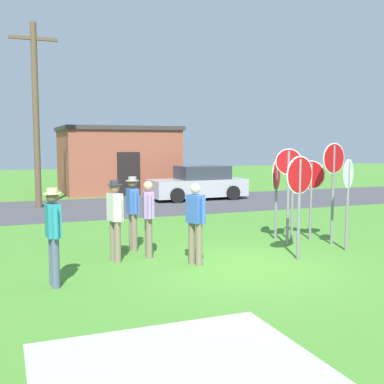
% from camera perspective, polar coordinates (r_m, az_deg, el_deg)
% --- Properties ---
extents(ground_plane, '(80.00, 80.00, 0.00)m').
position_cam_1_polar(ground_plane, '(10.04, 6.00, -8.69)').
color(ground_plane, '#47842D').
extents(street_asphalt, '(60.00, 6.40, 0.01)m').
position_cam_1_polar(street_asphalt, '(19.46, -7.93, -1.66)').
color(street_asphalt, '#424247').
rests_on(street_asphalt, ground).
extents(concrete_path, '(3.20, 2.40, 0.01)m').
position_cam_1_polar(concrete_path, '(5.81, -1.93, -19.68)').
color(concrete_path, '#ADAAA3').
rests_on(concrete_path, ground).
extents(building_background, '(5.74, 5.25, 3.35)m').
position_cam_1_polar(building_background, '(25.48, -8.92, 3.86)').
color(building_background, brown).
rests_on(building_background, ground).
extents(utility_pole, '(1.80, 0.24, 7.07)m').
position_cam_1_polar(utility_pole, '(19.66, -18.03, 9.01)').
color(utility_pole, brown).
rests_on(utility_pole, ground).
extents(parked_car_on_street, '(4.36, 2.13, 1.51)m').
position_cam_1_polar(parked_car_on_street, '(21.64, 0.77, 0.96)').
color(parked_car_on_street, '#A5A8AD').
rests_on(parked_car_on_street, ground).
extents(stop_sign_far_back, '(0.41, 0.63, 2.07)m').
position_cam_1_polar(stop_sign_far_back, '(12.82, 13.94, 0.70)').
color(stop_sign_far_back, slate).
rests_on(stop_sign_far_back, ground).
extents(stop_sign_leaning_left, '(0.79, 0.23, 2.24)m').
position_cam_1_polar(stop_sign_leaning_left, '(10.52, 12.63, 0.40)').
color(stop_sign_leaning_left, slate).
rests_on(stop_sign_leaning_left, ground).
extents(stop_sign_tallest, '(0.58, 0.58, 2.09)m').
position_cam_1_polar(stop_sign_tallest, '(12.66, 9.97, 0.82)').
color(stop_sign_tallest, slate).
rests_on(stop_sign_tallest, ground).
extents(stop_sign_rear_right, '(0.61, 0.47, 2.09)m').
position_cam_1_polar(stop_sign_rear_right, '(12.42, 11.83, 0.66)').
color(stop_sign_rear_right, slate).
rests_on(stop_sign_rear_right, ground).
extents(stop_sign_low_front, '(0.74, 0.17, 2.52)m').
position_cam_1_polar(stop_sign_low_front, '(12.32, 16.42, 1.90)').
color(stop_sign_low_front, slate).
rests_on(stop_sign_low_front, ground).
extents(stop_sign_center_cluster, '(0.56, 0.33, 2.38)m').
position_cam_1_polar(stop_sign_center_cluster, '(11.95, 11.35, 1.27)').
color(stop_sign_center_cluster, slate).
rests_on(stop_sign_center_cluster, ground).
extents(stop_sign_leaning_right, '(0.59, 0.37, 2.15)m').
position_cam_1_polar(stop_sign_leaning_right, '(11.73, 17.99, 0.34)').
color(stop_sign_leaning_right, slate).
rests_on(stop_sign_leaning_right, ground).
extents(person_on_left, '(0.32, 0.56, 1.74)m').
position_cam_1_polar(person_on_left, '(10.27, -9.12, -2.80)').
color(person_on_left, '#7A6B56').
rests_on(person_on_left, ground).
extents(person_in_dark_shirt, '(0.33, 0.54, 1.69)m').
position_cam_1_polar(person_in_dark_shirt, '(9.89, 0.41, -3.25)').
color(person_in_dark_shirt, '#7A6B56').
rests_on(person_in_dark_shirt, ground).
extents(person_with_sunhat, '(0.32, 0.57, 1.74)m').
position_cam_1_polar(person_with_sunhat, '(8.71, -16.13, -4.49)').
color(person_with_sunhat, '#4C5670').
rests_on(person_with_sunhat, ground).
extents(person_in_teal, '(0.28, 0.56, 1.69)m').
position_cam_1_polar(person_in_teal, '(10.58, -5.20, -2.69)').
color(person_in_teal, '#7A6B56').
rests_on(person_in_teal, ground).
extents(person_holding_notes, '(0.31, 0.57, 1.74)m').
position_cam_1_polar(person_holding_notes, '(11.30, -7.05, -1.99)').
color(person_holding_notes, '#7A6B56').
rests_on(person_holding_notes, ground).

